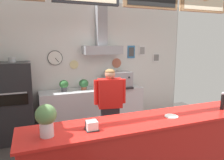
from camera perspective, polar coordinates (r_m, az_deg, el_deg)
back_wall_assembly at (r=5.18m, az=-4.02°, el=5.40°), size 4.83×2.70×2.94m
service_counter at (r=3.03m, az=12.85°, el=-19.06°), size 3.47×0.62×1.05m
back_prep_counter at (r=5.11m, az=-5.20°, el=-7.52°), size 2.41×0.58×0.91m
pizza_oven at (r=4.72m, az=-24.57°, el=-5.39°), size 0.67×0.69×1.70m
shop_worker at (r=3.92m, az=-0.54°, el=-7.35°), size 0.58×0.29×1.52m
espresso_machine at (r=5.15m, az=1.75°, el=0.10°), size 0.59×0.53×0.38m
potted_sage at (r=5.06m, az=-2.13°, el=-1.12°), size 0.13×0.13×0.18m
potted_oregano at (r=4.83m, az=-12.83°, el=-1.31°), size 0.20×0.20×0.25m
potted_rosemary at (r=4.94m, az=-7.61°, el=-1.05°), size 0.22×0.22×0.24m
pepper_grinder at (r=3.38m, az=27.63°, el=-5.00°), size 0.05×0.05×0.25m
napkin_holder at (r=2.35m, az=-5.51°, el=-12.15°), size 0.15×0.14×0.12m
condiment_plate at (r=2.85m, az=15.70°, el=-9.38°), size 0.17×0.17×0.01m
basil_vase at (r=2.24m, az=-17.30°, el=-10.02°), size 0.21×0.21×0.33m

